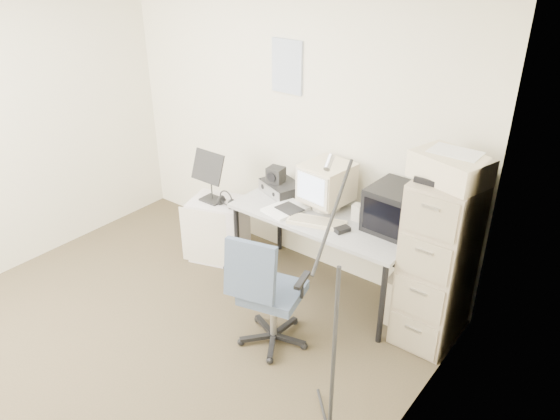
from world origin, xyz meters
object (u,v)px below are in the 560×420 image
Objects in this scene: office_chair at (273,290)px; desk at (324,253)px; side_cart at (219,229)px; filing_cabinet at (439,261)px.

desk is at bearing 80.89° from office_chair.
desk is 1.07m from side_cart.
desk reaches higher than side_cart.
filing_cabinet is at bearing -13.52° from side_cart.
desk is 2.55× the size of side_cart.
office_chair reaches higher than desk.
office_chair is at bearing -84.98° from desk.
office_chair is 1.30m from side_cart.
office_chair is (-0.88, -0.80, -0.19)m from filing_cabinet.
side_cart is at bearing -174.85° from filing_cabinet.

